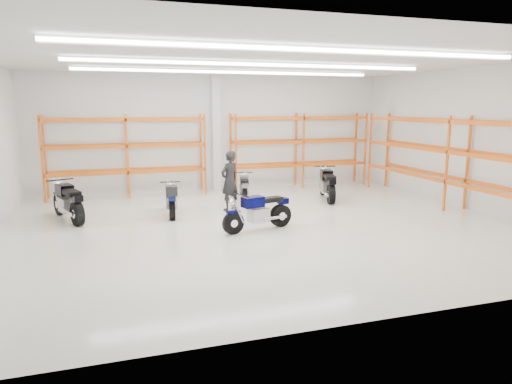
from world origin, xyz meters
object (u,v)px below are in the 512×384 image
object	(u,v)px
motorcycle_back_b	(171,200)
motorcycle_main	(261,212)
motorcycle_back_d	(327,185)
standing_man	(230,181)
structural_column	(216,133)
motorcycle_back_c	(244,188)
motorcycle_back_a	(68,203)

from	to	relation	value
motorcycle_back_b	motorcycle_main	bearing A→B (deg)	-47.72
motorcycle_back_d	motorcycle_back_b	bearing A→B (deg)	-172.04
motorcycle_main	motorcycle_back_d	bearing A→B (deg)	41.58
standing_man	structural_column	size ratio (longest dim) A/B	0.42
motorcycle_back_d	structural_column	size ratio (longest dim) A/B	0.50
motorcycle_back_b	motorcycle_back_c	world-z (taller)	motorcycle_back_b
motorcycle_back_a	motorcycle_back_d	bearing A→B (deg)	3.41
motorcycle_back_d	motorcycle_back_a	bearing A→B (deg)	-176.59
motorcycle_back_b	motorcycle_back_d	distance (m)	5.64
motorcycle_main	motorcycle_back_d	size ratio (longest dim) A/B	0.91
motorcycle_back_c	standing_man	bearing A→B (deg)	-122.77
motorcycle_main	structural_column	size ratio (longest dim) A/B	0.46
motorcycle_back_c	structural_column	xyz separation A→B (m)	(-0.46, 2.37, 1.81)
motorcycle_back_b	standing_man	distance (m)	1.95
motorcycle_main	motorcycle_back_c	distance (m)	3.92
motorcycle_back_a	motorcycle_back_d	distance (m)	8.51
motorcycle_back_c	motorcycle_back_d	distance (m)	2.95
structural_column	motorcycle_back_d	bearing A→B (deg)	-43.62
motorcycle_back_c	motorcycle_back_d	size ratio (longest dim) A/B	0.83
motorcycle_back_c	structural_column	bearing A→B (deg)	100.95
motorcycle_back_b	motorcycle_back_c	bearing A→B (deg)	29.63
motorcycle_back_a	standing_man	distance (m)	4.82
motorcycle_main	motorcycle_back_b	xyz separation A→B (m)	(-2.10, 2.31, 0.02)
motorcycle_back_b	motorcycle_back_c	distance (m)	3.15
motorcycle_back_a	motorcycle_back_b	size ratio (longest dim) A/B	1.09
motorcycle_back_a	standing_man	world-z (taller)	standing_man
motorcycle_back_d	standing_man	distance (m)	3.76
motorcycle_main	motorcycle_back_a	bearing A→B (deg)	152.74
motorcycle_back_a	motorcycle_back_d	world-z (taller)	motorcycle_back_a
standing_man	motorcycle_back_a	bearing A→B (deg)	-31.00
motorcycle_back_b	motorcycle_back_d	world-z (taller)	motorcycle_back_d
motorcycle_main	motorcycle_back_b	bearing A→B (deg)	132.28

